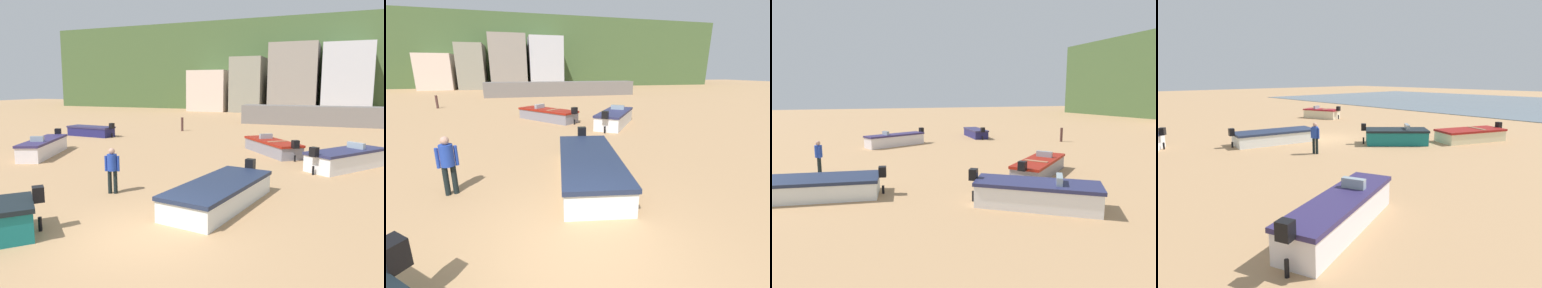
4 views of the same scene
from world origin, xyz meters
TOP-DOWN VIEW (x-y plane):
  - boat_navy_1 at (-12.96, 15.36)m, footprint 4.01×1.54m
  - boat_white_2 at (4.81, 10.24)m, footprint 3.64×4.28m
  - boat_grey_3 at (1.05, 12.84)m, footprint 3.78×4.25m
  - boat_white_4 at (1.04, 3.05)m, footprint 2.51×5.07m
  - boat_white_6 at (-10.42, 7.73)m, footprint 2.87×4.76m
  - mooring_post_near_water at (-7.81, 20.85)m, footprint 0.21×0.21m
  - beach_walker_foreground at (-2.86, 2.94)m, footprint 0.53×0.42m

SIDE VIEW (x-z plane):
  - boat_navy_1 at x=-12.96m, z-range -0.15..0.92m
  - boat_white_4 at x=1.04m, z-range -0.15..0.92m
  - boat_grey_3 at x=1.05m, z-range -0.14..0.93m
  - boat_white_2 at x=4.81m, z-range -0.15..1.05m
  - boat_white_6 at x=-10.42m, z-range -0.15..1.06m
  - mooring_post_near_water at x=-7.81m, z-range 0.00..1.14m
  - beach_walker_foreground at x=-2.86m, z-range 0.14..1.76m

